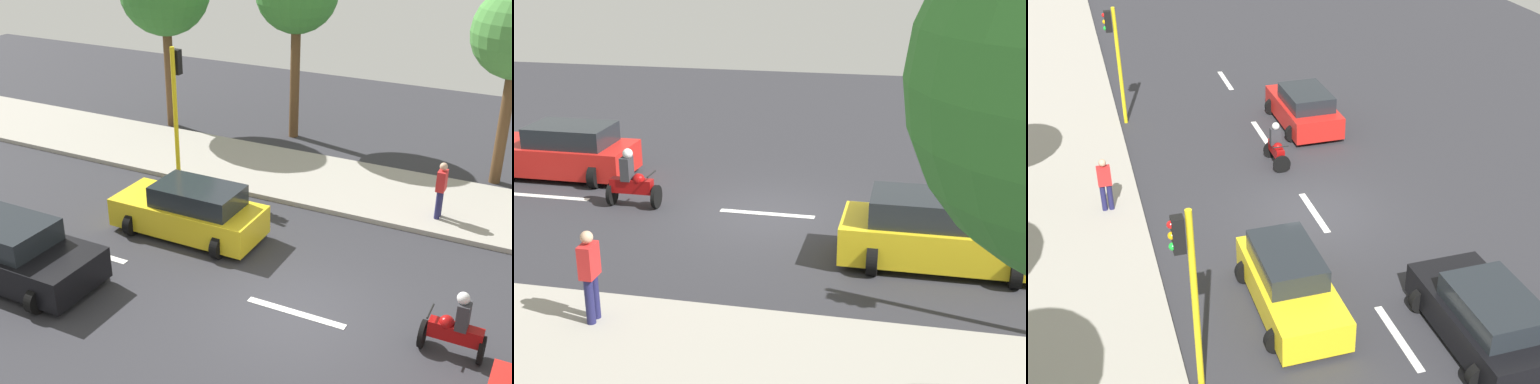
# 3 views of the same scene
# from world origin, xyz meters

# --- Properties ---
(ground_plane) EXTENTS (40.00, 60.00, 0.10)m
(ground_plane) POSITION_xyz_m (0.00, 0.00, -0.05)
(ground_plane) COLOR #2D2D33
(sidewalk) EXTENTS (4.00, 60.00, 0.15)m
(sidewalk) POSITION_xyz_m (7.00, 0.00, 0.07)
(sidewalk) COLOR #9E998E
(sidewalk) RESTS_ON ground
(lane_stripe_far_north) EXTENTS (0.20, 2.40, 0.01)m
(lane_stripe_far_north) POSITION_xyz_m (0.00, -12.00, 0.01)
(lane_stripe_far_north) COLOR white
(lane_stripe_far_north) RESTS_ON ground
(lane_stripe_north) EXTENTS (0.20, 2.40, 0.01)m
(lane_stripe_north) POSITION_xyz_m (0.00, -6.00, 0.01)
(lane_stripe_north) COLOR white
(lane_stripe_north) RESTS_ON ground
(lane_stripe_mid) EXTENTS (0.20, 2.40, 0.01)m
(lane_stripe_mid) POSITION_xyz_m (0.00, 0.00, 0.01)
(lane_stripe_mid) COLOR white
(lane_stripe_mid) RESTS_ON ground
(lane_stripe_south) EXTENTS (0.20, 2.40, 0.01)m
(lane_stripe_south) POSITION_xyz_m (0.00, 6.00, 0.01)
(lane_stripe_south) COLOR white
(lane_stripe_south) RESTS_ON ground
(car_red) EXTENTS (2.27, 4.09, 1.52)m
(car_red) POSITION_xyz_m (-1.78, -6.32, 0.71)
(car_red) COLOR red
(car_red) RESTS_ON ground
(car_yellow_cab) EXTENTS (2.13, 4.21, 1.52)m
(car_yellow_cab) POSITION_xyz_m (2.09, 4.12, 0.71)
(car_yellow_cab) COLOR yellow
(car_yellow_cab) RESTS_ON ground
(car_black) EXTENTS (2.33, 4.12, 1.52)m
(car_black) POSITION_xyz_m (-1.80, 6.68, 0.71)
(car_black) COLOR black
(car_black) RESTS_ON ground
(motorcycle) EXTENTS (0.60, 1.30, 1.53)m
(motorcycle) POSITION_xyz_m (0.17, -3.47, 0.64)
(motorcycle) COLOR black
(motorcycle) RESTS_ON ground
(pedestrian_near_signal) EXTENTS (0.40, 0.24, 1.69)m
(pedestrian_near_signal) POSITION_xyz_m (6.00, -1.79, 1.06)
(pedestrian_near_signal) COLOR #1E1E4C
(pedestrian_near_signal) RESTS_ON sidewalk
(traffic_light_corner) EXTENTS (0.49, 0.24, 4.50)m
(traffic_light_corner) POSITION_xyz_m (4.85, -8.61, 2.93)
(traffic_light_corner) COLOR yellow
(traffic_light_corner) RESTS_ON ground
(traffic_light_midblock) EXTENTS (0.49, 0.24, 4.50)m
(traffic_light_midblock) POSITION_xyz_m (4.85, 6.29, 2.93)
(traffic_light_midblock) COLOR yellow
(traffic_light_midblock) RESTS_ON ground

